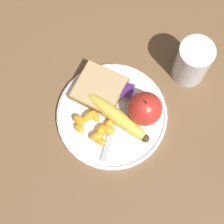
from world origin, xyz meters
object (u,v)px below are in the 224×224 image
Objects in this scene: banana at (117,117)px; plate at (112,115)px; apple at (145,109)px; bread_slice at (99,89)px; jam_packet at (123,91)px; juice_glass at (192,63)px; fork at (115,119)px.

plate is at bearing -24.50° from banana.
apple is 0.69× the size of bread_slice.
juice_glass is at bearing -144.33° from jam_packet.
jam_packet is (0.06, -0.04, -0.03)m from apple.
juice_glass reaches higher than fork.
apple is at bearing -153.22° from banana.
apple is 0.06m from banana.
juice_glass is at bearing -38.26° from fork.
banana is 0.08m from bread_slice.
plate is at bearing 46.72° from juice_glass.
fork is 3.75× the size of jam_packet.
bread_slice and jam_packet have the same top height.
plate is 2.22× the size of juice_glass.
apple is at bearing -61.56° from fork.
bread_slice is at bearing 9.28° from jam_packet.
banana reaches higher than fork.
bread_slice reaches higher than plate.
plate is 0.21m from juice_glass.
fork is at bearing 140.20° from plate.
juice_glass is (-0.14, -0.15, 0.04)m from plate.
plate is at bearing 51.50° from fork.
banana is (0.13, 0.16, -0.02)m from juice_glass.
juice_glass is 0.68× the size of fork.
banana is at bearing 155.50° from plate.
banana is 3.85× the size of jam_packet.
banana is (-0.01, 0.01, 0.02)m from plate.
jam_packet is at bearing 35.67° from juice_glass.
fork reaches higher than plate.
juice_glass is 1.33× the size of apple.
apple reaches higher than plate.
banana is 1.03× the size of fork.
plate is 0.03m from banana.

